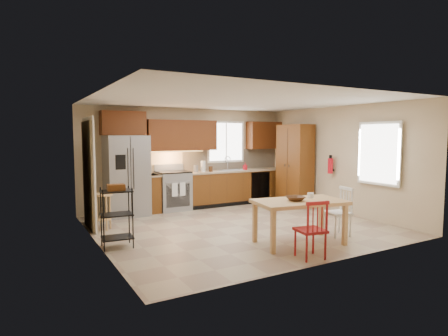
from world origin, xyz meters
name	(u,v)px	position (x,y,z in m)	size (l,w,h in m)	color
floor	(239,226)	(0.00, 0.00, 0.00)	(5.50, 5.50, 0.00)	tan
ceiling	(240,101)	(0.00, 0.00, 2.50)	(5.50, 5.00, 0.02)	silver
wall_back	(188,158)	(0.00, 2.50, 1.25)	(5.50, 0.02, 2.50)	#CCB793
wall_front	(333,176)	(0.00, -2.50, 1.25)	(5.50, 0.02, 2.50)	#CCB793
wall_left	(96,171)	(-2.75, 0.00, 1.25)	(0.02, 5.00, 2.50)	#CCB793
wall_right	(339,160)	(2.75, 0.00, 1.25)	(0.02, 5.00, 2.50)	#CCB793
refrigerator	(127,176)	(-1.70, 2.12, 0.91)	(0.92, 0.75, 1.82)	gray
range_stove	(173,191)	(-0.55, 2.19, 0.46)	(0.76, 0.63, 0.92)	gray
base_cabinet_narrow	(151,193)	(-1.10, 2.20, 0.45)	(0.30, 0.60, 0.90)	#613211
base_cabinet_run	(237,187)	(1.29, 2.20, 0.45)	(2.92, 0.60, 0.90)	#613211
dishwasher	(260,186)	(1.85, 1.91, 0.45)	(0.60, 0.02, 0.78)	black
backsplash	(232,159)	(1.29, 2.48, 1.18)	(2.92, 0.03, 0.55)	#C3B093
upper_over_fridge	(123,123)	(-1.70, 2.33, 2.10)	(1.00, 0.35, 0.55)	#54240E
upper_left_block	(182,135)	(-0.25, 2.33, 1.83)	(1.80, 0.35, 0.75)	#54240E
upper_right_block	(264,135)	(2.25, 2.33, 1.83)	(1.00, 0.35, 0.75)	#54240E
window_back	(226,142)	(1.10, 2.48, 1.65)	(1.12, 0.04, 1.12)	white
sink	(231,172)	(1.10, 2.20, 0.86)	(0.62, 0.46, 0.16)	gray
undercab_glow	(171,151)	(-0.55, 2.30, 1.43)	(1.60, 0.30, 0.01)	#FFBF66
soap_bottle	(245,166)	(1.48, 2.10, 1.00)	(0.09, 0.09, 0.19)	red
paper_towel	(203,166)	(0.25, 2.15, 1.04)	(0.12, 0.12, 0.28)	silver
canister_steel	(196,169)	(0.05, 2.15, 0.99)	(0.11, 0.11, 0.18)	gray
canister_wood	(211,169)	(0.45, 2.12, 0.97)	(0.10, 0.10, 0.14)	#492C13
pantry	(295,165)	(2.43, 1.20, 1.05)	(0.50, 0.95, 2.10)	#613211
fire_extinguisher	(330,166)	(2.63, 0.15, 1.10)	(0.12, 0.12, 0.36)	red
window_right	(379,153)	(2.68, -1.15, 1.45)	(0.04, 1.02, 1.32)	white
doorway	(88,175)	(-2.67, 1.30, 1.05)	(0.04, 0.95, 2.10)	#8C7A59
dining_table	(299,222)	(0.22, -1.55, 0.36)	(1.49, 0.84, 0.73)	tan
chair_red	(310,229)	(-0.13, -2.20, 0.44)	(0.41, 0.41, 0.87)	maroon
chair_white	(338,212)	(1.17, -1.50, 0.44)	(0.41, 0.41, 0.87)	silver
table_bowl	(295,201)	(0.13, -1.55, 0.73)	(0.30, 0.30, 0.07)	#492C13
table_jar	(311,197)	(0.55, -1.45, 0.76)	(0.10, 0.10, 0.12)	silver
bar_stool	(104,212)	(-2.45, 1.03, 0.36)	(0.35, 0.35, 0.71)	tan
utility_cart	(117,218)	(-2.50, -0.24, 0.49)	(0.49, 0.38, 0.98)	black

